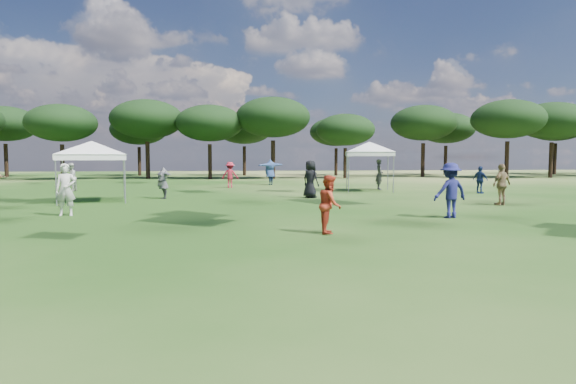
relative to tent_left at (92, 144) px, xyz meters
name	(u,v)px	position (x,y,z in m)	size (l,w,h in m)	color
tree_line	(261,123)	(9.27, 25.34, 2.81)	(108.78, 17.63, 7.77)	black
tent_left	(92,144)	(0.00, 0.00, 0.00)	(5.72, 5.72, 3.04)	gray
tent_right	(369,144)	(14.39, 5.25, 0.19)	(5.38, 5.38, 3.23)	gray
festival_crowd	(198,180)	(4.58, 1.70, -1.73)	(29.47, 23.70, 1.93)	#AF331D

